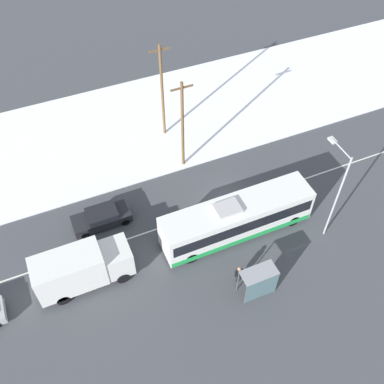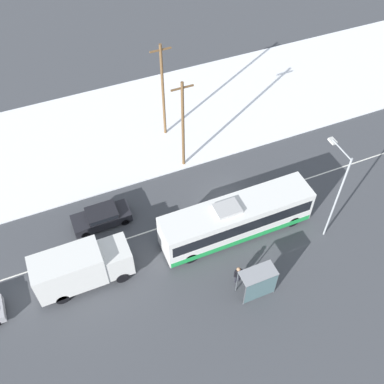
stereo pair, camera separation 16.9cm
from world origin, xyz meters
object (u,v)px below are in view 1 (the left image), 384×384
Objects in this scene: box_truck at (81,268)px; sedan_car at (102,217)px; city_bus at (237,218)px; bus_shelter at (260,282)px; utility_pole_roadside at (183,125)px; streetlamp at (336,186)px; utility_pole_snowlot at (162,91)px; pedestrian_at_stop at (239,273)px.

sedan_car is at bearing 60.45° from box_truck.
bus_shelter is at bearing -100.53° from city_bus.
city_bus is 1.35× the size of utility_pole_roadside.
box_truck is 0.81× the size of streetlamp.
box_truck is 0.77× the size of utility_pole_roadside.
utility_pole_snowlot is at bearing -135.97° from sedan_car.
sedan_car is 1.82× the size of bus_shelter.
streetlamp is (7.07, 2.92, 3.31)m from bus_shelter.
utility_pole_snowlot is at bearing 49.15° from box_truck.
utility_pole_snowlot is at bearing 94.25° from city_bus.
utility_pole_roadside is (8.10, 3.43, 3.63)m from sedan_car.
utility_pole_roadside reaches higher than bus_shelter.
city_bus is 1.43× the size of streetlamp.
utility_pole_roadside is at bearing 89.57° from bus_shelter.
streetlamp is 0.95× the size of utility_pole_roadside.
city_bus is at bearing 65.45° from pedestrian_at_stop.
streetlamp is at bearing -8.52° from box_truck.
utility_pole_roadside reaches higher than box_truck.
bus_shelter is (8.00, -10.00, 0.89)m from sedan_car.
bus_shelter is at bearing 128.68° from sedan_car.
city_bus is at bearing 152.39° from sedan_car.
utility_pole_snowlot is (8.06, 7.79, 3.96)m from sedan_car.
box_truck reaches higher than pedestrian_at_stop.
sedan_car is (2.52, 4.44, -0.99)m from box_truck.
pedestrian_at_stop reaches higher than sedan_car.
bus_shelter is at bearing -90.43° from utility_pole_roadside.
utility_pole_roadside is at bearing -89.41° from utility_pole_snowlot.
streetlamp reaches higher than sedan_car.
box_truck is at bearing 157.01° from pedestrian_at_stop.
city_bus reaches higher than sedan_car.
city_bus is 2.61× the size of sedan_car.
box_truck is 2.69× the size of bus_shelter.
streetlamp is at bearing -56.45° from utility_pole_roadside.
city_bus is 1.26× the size of utility_pole_snowlot.
utility_pole_snowlot is at bearing 89.82° from bus_shelter.
box_truck reaches higher than sedan_car.
bus_shelter is (10.52, -5.56, -0.11)m from box_truck.
utility_pole_snowlot is at bearing 87.07° from pedestrian_at_stop.
utility_pole_roadside is (0.88, 12.00, 3.35)m from pedestrian_at_stop.
box_truck is (-11.51, 0.26, 0.15)m from city_bus.
city_bus is 4.74× the size of bus_shelter.
pedestrian_at_stop is at bearing 130.11° from sedan_car.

